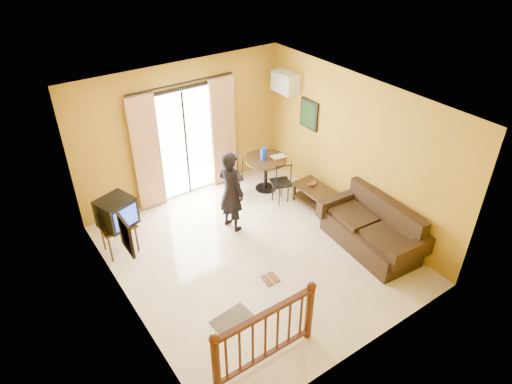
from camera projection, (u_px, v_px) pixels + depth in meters
ground at (255, 254)px, 8.08m from camera, size 5.00×5.00×0.00m
room_shell at (255, 171)px, 7.15m from camera, size 5.00×5.00×5.00m
balcony_door at (186, 143)px, 9.11m from camera, size 2.25×0.14×2.46m
tv_table at (118, 228)px, 7.90m from camera, size 0.57×0.48×0.57m
television at (116, 212)px, 7.73m from camera, size 0.69×0.65×0.50m
picture_left at (126, 235)px, 6.04m from camera, size 0.05×0.42×0.52m
dining_table at (266, 165)px, 9.56m from camera, size 0.89×0.89×0.74m
water_jug at (264, 154)px, 9.38m from camera, size 0.13×0.13×0.25m
serving_tray at (278, 157)px, 9.52m from camera, size 0.30×0.22×0.02m
dining_chairs at (256, 198)px, 9.57m from camera, size 1.19×1.25×0.95m
air_conditioner at (285, 82)px, 9.25m from camera, size 0.31×0.60×0.40m
botanical_print at (309, 114)px, 9.14m from camera, size 0.05×0.50×0.60m
coffee_table at (316, 194)px, 9.17m from camera, size 0.53×0.95×0.42m
bowl at (311, 184)px, 9.20m from camera, size 0.22×0.22×0.06m
sofa at (373, 230)px, 8.10m from camera, size 1.02×1.96×0.90m
standing_person at (231, 191)px, 8.32m from camera, size 0.49×0.65×1.60m
stair_balustrade at (265, 333)px, 5.91m from camera, size 1.63×0.13×1.04m
doormat at (233, 320)px, 6.80m from camera, size 0.64×0.46×0.02m
sandals at (270, 279)px, 7.53m from camera, size 0.26×0.26×0.03m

